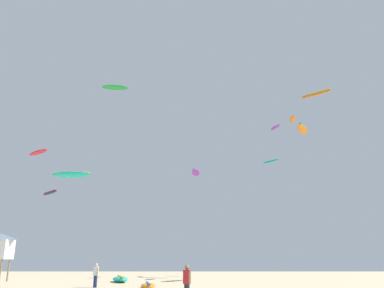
{
  "coord_description": "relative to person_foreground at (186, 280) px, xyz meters",
  "views": [
    {
      "loc": [
        -0.06,
        -13.12,
        1.7
      ],
      "look_at": [
        0.0,
        18.2,
        11.24
      ],
      "focal_mm": 36.2,
      "sensor_mm": 36.0,
      "label": 1
    }
  ],
  "objects": [
    {
      "name": "kite_aloft_5",
      "position": [
        12.84,
        27.55,
        17.91
      ],
      "size": [
        0.85,
        2.46,
        0.61
      ],
      "color": "orange"
    },
    {
      "name": "person_midground",
      "position": [
        -6.41,
        10.17,
        0.01
      ],
      "size": [
        0.42,
        0.39,
        1.58
      ],
      "rotation": [
        0.0,
        0.0,
        0.84
      ],
      "color": "navy",
      "rests_on": "ground"
    },
    {
      "name": "person_foreground",
      "position": [
        0.0,
        0.0,
        0.0
      ],
      "size": [
        0.35,
        0.44,
        1.56
      ],
      "rotation": [
        0.0,
        0.0,
        0.61
      ],
      "color": "#2D2D33",
      "rests_on": "ground"
    },
    {
      "name": "kite_grounded_far",
      "position": [
        -2.66,
        8.98,
        -0.72
      ],
      "size": [
        1.48,
        3.4,
        0.42
      ],
      "color": "orange",
      "rests_on": "ground"
    },
    {
      "name": "kite_aloft_0",
      "position": [
        12.7,
        23.37,
        15.08
      ],
      "size": [
        2.51,
        3.95,
        0.63
      ],
      "color": "orange"
    },
    {
      "name": "kite_aloft_9",
      "position": [
        -19.55,
        35.48,
        9.96
      ],
      "size": [
        3.52,
        3.68,
        0.8
      ],
      "color": "#2D2D33"
    },
    {
      "name": "kite_aloft_3",
      "position": [
        0.7,
        30.22,
        11.65
      ],
      "size": [
        1.54,
        3.39,
        0.76
      ],
      "color": "purple"
    },
    {
      "name": "kite_aloft_8",
      "position": [
        -9.42,
        26.27,
        21.65
      ],
      "size": [
        3.35,
        1.31,
        0.55
      ],
      "color": "green"
    },
    {
      "name": "kite_aloft_4",
      "position": [
        12.22,
        34.56,
        19.3
      ],
      "size": [
        1.41,
        2.7,
        0.34
      ],
      "color": "purple"
    },
    {
      "name": "kite_aloft_2",
      "position": [
        11.51,
        35.59,
        14.53
      ],
      "size": [
        2.48,
        2.76,
        0.66
      ],
      "color": "#19B29E"
    },
    {
      "name": "kite_aloft_6",
      "position": [
        -16.95,
        23.59,
        12.46
      ],
      "size": [
        3.39,
        3.19,
        0.52
      ],
      "color": "red"
    },
    {
      "name": "kite_aloft_7",
      "position": [
        18.0,
        32.86,
        23.75
      ],
      "size": [
        4.27,
        3.85,
        1.06
      ],
      "color": "orange"
    },
    {
      "name": "kite_grounded_near",
      "position": [
        -6.0,
        17.5,
        -0.66
      ],
      "size": [
        2.37,
        4.6,
        0.53
      ],
      "color": "#19B29E",
      "rests_on": "ground"
    },
    {
      "name": "kite_aloft_1",
      "position": [
        -13.05,
        23.69,
        9.94
      ],
      "size": [
        4.37,
        1.53,
        0.75
      ],
      "color": "#19B29E"
    }
  ]
}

